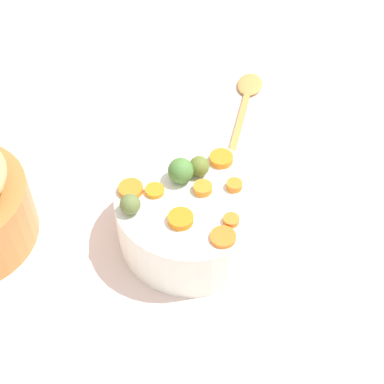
{
  "coord_description": "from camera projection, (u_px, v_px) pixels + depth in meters",
  "views": [
    {
      "loc": [
        0.1,
        0.55,
        0.79
      ],
      "look_at": [
        -0.04,
        -0.01,
        0.13
      ],
      "focal_mm": 53.92,
      "sensor_mm": 36.0,
      "label": 1
    }
  ],
  "objects": [
    {
      "name": "carrot_slice_2",
      "position": [
        181.0,
        219.0,
        0.85
      ],
      "size": [
        0.05,
        0.05,
        0.01
      ],
      "primitive_type": "cylinder",
      "rotation": [
        0.0,
        0.0,
        0.43
      ],
      "color": "orange",
      "rests_on": "serving_bowl_carrots"
    },
    {
      "name": "brussels_sprout_1",
      "position": [
        199.0,
        166.0,
        0.9
      ],
      "size": [
        0.03,
        0.03,
        0.03
      ],
      "primitive_type": "sphere",
      "color": "olive",
      "rests_on": "serving_bowl_carrots"
    },
    {
      "name": "carrot_slice_5",
      "position": [
        234.0,
        185.0,
        0.89
      ],
      "size": [
        0.03,
        0.03,
        0.01
      ],
      "primitive_type": "cylinder",
      "rotation": [
        0.0,
        0.0,
        5.95
      ],
      "color": "orange",
      "rests_on": "serving_bowl_carrots"
    },
    {
      "name": "carrot_slice_1",
      "position": [
        231.0,
        220.0,
        0.85
      ],
      "size": [
        0.03,
        0.03,
        0.01
      ],
      "primitive_type": "cylinder",
      "rotation": [
        0.0,
        0.0,
        6.12
      ],
      "color": "orange",
      "rests_on": "serving_bowl_carrots"
    },
    {
      "name": "brussels_sprout_0",
      "position": [
        130.0,
        202.0,
        0.85
      ],
      "size": [
        0.03,
        0.03,
        0.03
      ],
      "primitive_type": "sphere",
      "color": "#5D723A",
      "rests_on": "serving_bowl_carrots"
    },
    {
      "name": "carrot_slice_6",
      "position": [
        131.0,
        189.0,
        0.89
      ],
      "size": [
        0.05,
        0.05,
        0.01
      ],
      "primitive_type": "cylinder",
      "rotation": [
        0.0,
        0.0,
        1.2
      ],
      "color": "orange",
      "rests_on": "serving_bowl_carrots"
    },
    {
      "name": "wooden_spoon",
      "position": [
        246.0,
        99.0,
        1.18
      ],
      "size": [
        0.17,
        0.28,
        0.01
      ],
      "color": "#BD8E47",
      "rests_on": "tabletop"
    },
    {
      "name": "tabletop",
      "position": [
        172.0,
        246.0,
        0.95
      ],
      "size": [
        2.4,
        2.4,
        0.02
      ],
      "primitive_type": "cube",
      "color": "silver",
      "rests_on": "ground"
    },
    {
      "name": "carrot_slice_0",
      "position": [
        221.0,
        159.0,
        0.93
      ],
      "size": [
        0.05,
        0.05,
        0.01
      ],
      "primitive_type": "cylinder",
      "rotation": [
        0.0,
        0.0,
        2.72
      ],
      "color": "orange",
      "rests_on": "serving_bowl_carrots"
    },
    {
      "name": "carrot_slice_3",
      "position": [
        223.0,
        237.0,
        0.83
      ],
      "size": [
        0.05,
        0.05,
        0.01
      ],
      "primitive_type": "cylinder",
      "rotation": [
        0.0,
        0.0,
        0.63
      ],
      "color": "orange",
      "rests_on": "serving_bowl_carrots"
    },
    {
      "name": "carrot_slice_4",
      "position": [
        155.0,
        191.0,
        0.88
      ],
      "size": [
        0.04,
        0.04,
        0.01
      ],
      "primitive_type": "cylinder",
      "rotation": [
        0.0,
        0.0,
        4.41
      ],
      "color": "orange",
      "rests_on": "serving_bowl_carrots"
    },
    {
      "name": "carrot_slice_7",
      "position": [
        203.0,
        188.0,
        0.88
      ],
      "size": [
        0.04,
        0.04,
        0.01
      ],
      "primitive_type": "cylinder",
      "rotation": [
        0.0,
        0.0,
        3.4
      ],
      "color": "orange",
      "rests_on": "serving_bowl_carrots"
    },
    {
      "name": "serving_bowl_carrots",
      "position": [
        192.0,
        216.0,
        0.92
      ],
      "size": [
        0.24,
        0.24,
        0.1
      ],
      "primitive_type": "cylinder",
      "color": "white",
      "rests_on": "tabletop"
    },
    {
      "name": "brussels_sprout_2",
      "position": [
        181.0,
        171.0,
        0.89
      ],
      "size": [
        0.04,
        0.04,
        0.04
      ],
      "primitive_type": "sphere",
      "color": "#4C8239",
      "rests_on": "serving_bowl_carrots"
    }
  ]
}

